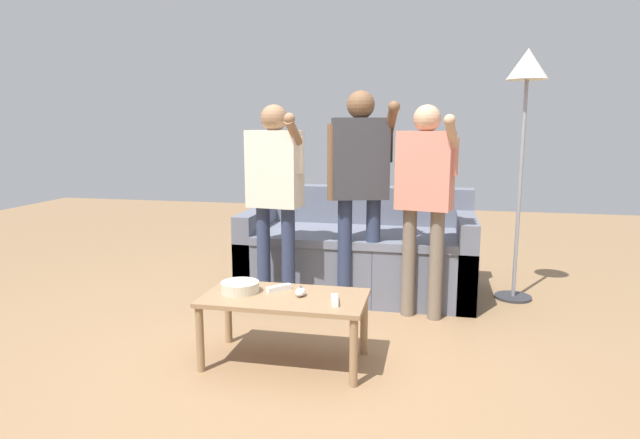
% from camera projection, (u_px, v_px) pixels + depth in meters
% --- Properties ---
extents(ground_plane, '(12.00, 12.00, 0.00)m').
position_uv_depth(ground_plane, '(292.00, 362.00, 3.08)').
color(ground_plane, '#93704C').
extents(couch, '(1.81, 0.90, 0.82)m').
position_uv_depth(couch, '(359.00, 254.00, 4.37)').
color(couch, slate).
rests_on(couch, ground).
extents(coffee_table, '(0.91, 0.48, 0.39)m').
position_uv_depth(coffee_table, '(285.00, 305.00, 3.02)').
color(coffee_table, '#997551').
rests_on(coffee_table, ground).
extents(snack_bowl, '(0.22, 0.22, 0.06)m').
position_uv_depth(snack_bowl, '(240.00, 287.00, 3.07)').
color(snack_bowl, beige).
rests_on(snack_bowl, coffee_table).
extents(game_remote_nunchuk, '(0.06, 0.09, 0.05)m').
position_uv_depth(game_remote_nunchuk, '(300.00, 292.00, 3.00)').
color(game_remote_nunchuk, white).
rests_on(game_remote_nunchuk, coffee_table).
extents(floor_lamp, '(0.29, 0.29, 1.88)m').
position_uv_depth(floor_lamp, '(526.00, 89.00, 3.94)').
color(floor_lamp, '#2D2D33').
rests_on(floor_lamp, ground).
extents(player_left, '(0.43, 0.34, 1.47)m').
position_uv_depth(player_left, '(275.00, 184.00, 3.75)').
color(player_left, '#2D3856').
rests_on(player_left, ground).
extents(player_center, '(0.50, 0.32, 1.57)m').
position_uv_depth(player_center, '(360.00, 175.00, 3.80)').
color(player_center, '#2D3856').
rests_on(player_center, ground).
extents(player_right, '(0.43, 0.38, 1.47)m').
position_uv_depth(player_right, '(425.00, 186.00, 3.65)').
color(player_right, '#756656').
rests_on(player_right, ground).
extents(game_remote_wand_near, '(0.13, 0.14, 0.03)m').
position_uv_depth(game_remote_wand_near, '(279.00, 288.00, 3.10)').
color(game_remote_wand_near, white).
rests_on(game_remote_wand_near, coffee_table).
extents(game_remote_wand_far, '(0.07, 0.15, 0.03)m').
position_uv_depth(game_remote_wand_far, '(335.00, 300.00, 2.89)').
color(game_remote_wand_far, white).
rests_on(game_remote_wand_far, coffee_table).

